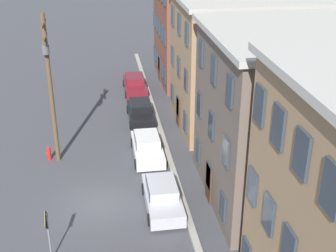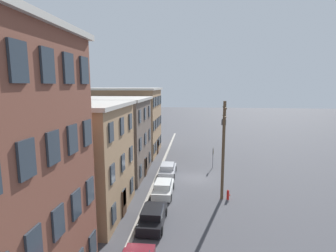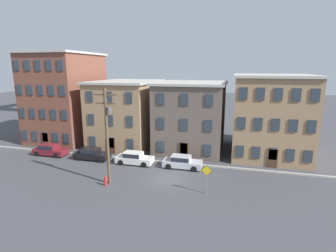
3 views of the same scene
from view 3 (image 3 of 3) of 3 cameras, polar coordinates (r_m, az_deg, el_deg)
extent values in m
plane|color=#424247|center=(27.67, -0.05, -11.37)|extent=(200.00, 200.00, 0.00)
cube|color=#9E998E|center=(31.69, 2.04, -8.04)|extent=(56.00, 0.36, 0.16)
cube|color=brown|center=(44.60, -21.26, 5.74)|extent=(8.66, 10.91, 13.21)
cube|color=#B7B2A8|center=(44.42, -21.96, 14.42)|extent=(9.16, 11.41, 0.30)
cube|color=#2D3842|center=(43.42, -28.69, -1.77)|extent=(0.90, 0.10, 1.40)
cube|color=#2D3842|center=(42.82, -29.15, 2.53)|extent=(0.90, 0.10, 1.40)
cube|color=#2D3842|center=(42.46, -29.62, 6.92)|extent=(0.90, 0.10, 1.40)
cube|color=#2D3842|center=(42.36, -30.11, 11.35)|extent=(0.90, 0.10, 1.40)
cube|color=#2D3842|center=(42.27, -26.97, -1.94)|extent=(0.90, 0.10, 1.40)
cube|color=#2D3842|center=(41.65, -27.42, 2.47)|extent=(0.90, 0.10, 1.40)
cube|color=#2D3842|center=(41.28, -27.88, 6.98)|extent=(0.90, 0.10, 1.40)
cube|color=#2D3842|center=(41.18, -28.35, 11.55)|extent=(0.90, 0.10, 1.40)
cube|color=#2D3842|center=(41.15, -25.16, -2.13)|extent=(0.90, 0.10, 1.40)
cube|color=#2D3842|center=(40.51, -25.59, 2.40)|extent=(0.90, 0.10, 1.40)
cube|color=#2D3842|center=(40.14, -26.04, 7.05)|extent=(0.90, 0.10, 1.40)
cube|color=#2D3842|center=(40.03, -26.49, 11.74)|extent=(0.90, 0.10, 1.40)
cube|color=#2D3842|center=(40.08, -23.25, -2.32)|extent=(0.90, 0.10, 1.40)
cube|color=#2D3842|center=(39.42, -23.66, 2.33)|extent=(0.90, 0.10, 1.40)
cube|color=#2D3842|center=(39.04, -24.09, 7.11)|extent=(0.90, 0.10, 1.40)
cube|color=#2D3842|center=(38.93, -24.52, 11.94)|extent=(0.90, 0.10, 1.40)
cube|color=#2D3842|center=(39.05, -21.24, -2.52)|extent=(0.90, 0.10, 1.40)
cube|color=#2D3842|center=(38.38, -21.63, 2.25)|extent=(0.90, 0.10, 1.40)
cube|color=#2D3842|center=(37.98, -22.03, 7.16)|extent=(0.90, 0.10, 1.40)
cube|color=#2D3842|center=(37.87, -22.44, 12.13)|extent=(0.90, 0.10, 1.40)
cube|color=#472D1E|center=(41.28, -25.09, -2.87)|extent=(1.10, 0.10, 2.20)
cube|color=#9E7A56|center=(39.98, -8.83, 2.77)|extent=(8.25, 11.30, 9.09)
cube|color=#B7B2A8|center=(39.47, -9.06, 9.50)|extent=(8.75, 11.80, 0.30)
cube|color=#2D3842|center=(36.91, -16.13, -3.21)|extent=(0.90, 0.10, 1.40)
cube|color=#2D3842|center=(36.23, -16.41, 1.40)|extent=(0.90, 0.10, 1.40)
cube|color=#2D3842|center=(35.80, -16.71, 6.17)|extent=(0.90, 0.10, 1.40)
cube|color=#2D3842|center=(35.61, -12.30, -3.57)|extent=(0.90, 0.10, 1.40)
cube|color=#2D3842|center=(34.91, -12.53, 1.21)|extent=(0.90, 0.10, 1.40)
cube|color=#2D3842|center=(34.46, -12.77, 6.16)|extent=(0.90, 0.10, 1.40)
cube|color=#2D3842|center=(34.48, -8.21, -3.94)|extent=(0.90, 0.10, 1.40)
cube|color=#2D3842|center=(33.75, -8.37, 1.00)|extent=(0.90, 0.10, 1.40)
cube|color=#2D3842|center=(33.29, -8.53, 6.11)|extent=(0.90, 0.10, 1.40)
cube|color=#472D1E|center=(35.72, -12.27, -4.21)|extent=(1.10, 0.10, 2.20)
cube|color=#66564C|center=(36.69, 5.09, 1.98)|extent=(8.73, 10.21, 9.06)
cube|color=#B7B2A8|center=(36.13, 5.24, 9.30)|extent=(9.23, 10.71, 0.30)
cube|color=#2D3842|center=(33.12, -1.50, -4.51)|extent=(0.90, 0.10, 1.40)
cube|color=#2D3842|center=(32.37, -1.53, 0.61)|extent=(0.90, 0.10, 1.40)
cube|color=#2D3842|center=(31.89, -1.57, 5.93)|extent=(0.90, 0.10, 1.40)
cube|color=#2D3842|center=(32.47, 3.45, -4.88)|extent=(0.90, 0.10, 1.40)
cube|color=#2D3842|center=(31.70, 3.52, 0.34)|extent=(0.90, 0.10, 1.40)
cube|color=#2D3842|center=(31.21, 3.60, 5.77)|extent=(0.90, 0.10, 1.40)
cube|color=#2D3842|center=(32.07, 8.58, -5.23)|extent=(0.90, 0.10, 1.40)
cube|color=#2D3842|center=(31.29, 8.76, 0.05)|extent=(0.90, 0.10, 1.40)
cube|color=#2D3842|center=(30.79, 8.94, 5.55)|extent=(0.90, 0.10, 1.40)
cube|color=#472D1E|center=(32.59, 3.44, -5.57)|extent=(1.10, 0.10, 2.20)
cube|color=#9E7A56|center=(36.99, 21.24, 2.08)|extent=(9.09, 11.47, 10.10)
cube|color=#B7B2A8|center=(36.49, 21.89, 10.13)|extent=(9.59, 11.97, 0.30)
cube|color=#2D3842|center=(31.88, 15.36, -5.32)|extent=(0.90, 0.10, 1.40)
cube|color=#2D3842|center=(31.04, 15.72, 0.61)|extent=(0.90, 0.10, 1.40)
cube|color=#2D3842|center=(30.55, 16.09, 6.80)|extent=(0.90, 0.10, 1.40)
cube|color=#2D3842|center=(31.97, 18.63, -5.49)|extent=(0.90, 0.10, 1.40)
cube|color=#2D3842|center=(31.14, 19.06, 0.42)|extent=(0.90, 0.10, 1.40)
cube|color=#2D3842|center=(30.65, 19.51, 6.59)|extent=(0.90, 0.10, 1.40)
cube|color=#2D3842|center=(32.17, 21.87, -5.63)|extent=(0.90, 0.10, 1.40)
cube|color=#2D3842|center=(31.34, 22.37, 0.24)|extent=(0.90, 0.10, 1.40)
cube|color=#2D3842|center=(30.86, 22.89, 6.36)|extent=(0.90, 0.10, 1.40)
cube|color=#2D3842|center=(32.47, 25.07, -5.76)|extent=(0.90, 0.10, 1.40)
cube|color=#2D3842|center=(31.65, 25.63, 0.06)|extent=(0.90, 0.10, 1.40)
cube|color=#2D3842|center=(31.17, 26.21, 6.11)|extent=(0.90, 0.10, 1.40)
cube|color=#2D3842|center=(32.86, 28.19, -5.86)|extent=(0.90, 0.10, 1.40)
cube|color=#2D3842|center=(32.05, 28.81, -0.12)|extent=(0.90, 0.10, 1.40)
cube|color=#2D3842|center=(31.58, 29.45, 5.85)|extent=(0.90, 0.10, 1.40)
cube|color=#472D1E|center=(32.35, 21.79, -6.62)|extent=(1.10, 0.10, 2.20)
cube|color=maroon|center=(37.80, -24.14, -5.02)|extent=(4.40, 1.80, 0.70)
cube|color=maroon|center=(37.75, -24.46, -4.08)|extent=(2.20, 1.51, 0.55)
cube|color=#1E232D|center=(37.75, -24.46, -4.08)|extent=(2.02, 1.58, 0.48)
cylinder|color=black|center=(37.63, -21.58, -5.19)|extent=(0.66, 0.22, 0.66)
cylinder|color=black|center=(36.35, -23.15, -5.94)|extent=(0.66, 0.22, 0.66)
cylinder|color=black|center=(39.38, -25.00, -4.73)|extent=(0.66, 0.22, 0.66)
cylinder|color=black|center=(38.15, -26.62, -5.42)|extent=(0.66, 0.22, 0.66)
cube|color=black|center=(34.31, -16.19, -6.13)|extent=(4.40, 1.80, 0.70)
cube|color=black|center=(34.22, -16.54, -5.10)|extent=(2.20, 1.51, 0.55)
cube|color=#1E232D|center=(34.22, -16.54, -5.10)|extent=(2.02, 1.58, 0.48)
cylinder|color=black|center=(34.38, -13.35, -6.28)|extent=(0.66, 0.22, 0.66)
cylinder|color=black|center=(32.98, -14.73, -7.17)|extent=(0.66, 0.22, 0.66)
cylinder|color=black|center=(35.79, -17.48, -5.77)|extent=(0.66, 0.22, 0.66)
cylinder|color=black|center=(34.45, -18.98, -6.59)|extent=(0.66, 0.22, 0.66)
cube|color=silver|center=(31.72, -7.23, -7.25)|extent=(4.40, 1.80, 0.70)
cube|color=silver|center=(31.59, -7.60, -6.15)|extent=(2.20, 1.51, 0.55)
cube|color=#1E232D|center=(31.59, -7.60, -6.15)|extent=(2.02, 1.58, 0.48)
cylinder|color=black|center=(32.05, -4.23, -7.35)|extent=(0.66, 0.22, 0.66)
cylinder|color=black|center=(30.55, -5.26, -8.39)|extent=(0.66, 0.22, 0.66)
cylinder|color=black|center=(33.06, -9.03, -6.85)|extent=(0.66, 0.22, 0.66)
cylinder|color=black|center=(31.61, -10.26, -7.82)|extent=(0.66, 0.22, 0.66)
cube|color=#B7B7BC|center=(30.30, 3.19, -8.13)|extent=(4.40, 1.80, 0.70)
cube|color=#B7B7BC|center=(30.12, 2.83, -6.99)|extent=(2.20, 1.51, 0.55)
cube|color=#1E232D|center=(30.12, 2.83, -6.99)|extent=(2.02, 1.58, 0.48)
cylinder|color=black|center=(30.92, 6.16, -8.15)|extent=(0.66, 0.22, 0.66)
cylinder|color=black|center=(29.35, 5.66, -9.29)|extent=(0.66, 0.22, 0.66)
cylinder|color=black|center=(31.44, 0.88, -7.72)|extent=(0.66, 0.22, 0.66)
cylinder|color=black|center=(29.90, 0.10, -8.81)|extent=(0.66, 0.22, 0.66)
cylinder|color=slate|center=(24.40, 8.35, -11.61)|extent=(0.08, 0.08, 2.56)
cube|color=yellow|center=(24.00, 8.41, -9.58)|extent=(0.94, 0.03, 0.94)
cube|color=black|center=(24.01, 8.42, -9.57)|extent=(1.02, 0.02, 1.02)
cylinder|color=brown|center=(25.71, -13.10, -2.47)|extent=(0.28, 0.28, 9.39)
cube|color=brown|center=(24.99, -13.56, 6.64)|extent=(2.40, 0.12, 0.12)
cube|color=brown|center=(25.08, -13.47, 4.82)|extent=(2.00, 0.12, 0.12)
cylinder|color=#515156|center=(25.00, -12.69, 3.45)|extent=(0.44, 0.44, 0.55)
cylinder|color=red|center=(26.72, -13.46, -11.69)|extent=(0.24, 0.24, 0.80)
sphere|color=red|center=(26.55, -13.51, -10.80)|extent=(0.22, 0.22, 0.22)
cylinder|color=red|center=(26.58, -13.63, -11.72)|extent=(0.10, 0.12, 0.10)
camera|label=1|loc=(29.46, 47.96, 15.43)|focal=50.00mm
camera|label=2|loc=(43.62, -41.57, 8.88)|focal=28.00mm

